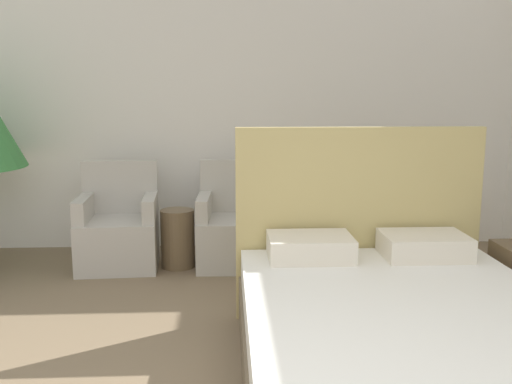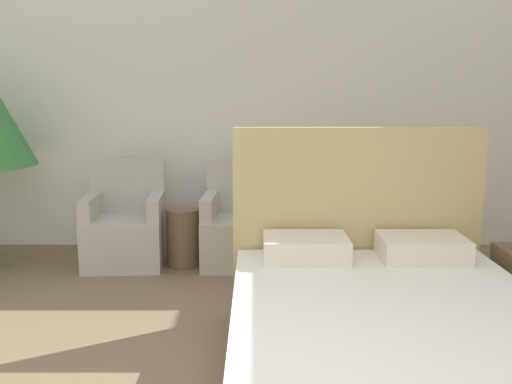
% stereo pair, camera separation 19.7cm
% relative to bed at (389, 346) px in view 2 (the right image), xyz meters
% --- Properties ---
extents(wall_back, '(10.00, 0.06, 2.90)m').
position_rel_bed_xyz_m(wall_back, '(-0.94, 2.84, 1.18)').
color(wall_back, white).
rests_on(wall_back, ground_plane).
extents(bed, '(1.59, 2.23, 1.25)m').
position_rel_bed_xyz_m(bed, '(0.00, 0.00, 0.00)').
color(bed, brown).
rests_on(bed, ground_plane).
extents(armchair_near_window_left, '(0.68, 0.62, 0.88)m').
position_rel_bed_xyz_m(armchair_near_window_left, '(-1.77, 2.17, 0.01)').
color(armchair_near_window_left, '#B7B2A8').
rests_on(armchair_near_window_left, ground_plane).
extents(armchair_near_window_right, '(0.67, 0.61, 0.88)m').
position_rel_bed_xyz_m(armchair_near_window_right, '(-0.77, 2.17, 0.01)').
color(armchair_near_window_right, '#B7B2A8').
rests_on(armchair_near_window_right, ground_plane).
extents(side_table, '(0.28, 0.28, 0.49)m').
position_rel_bed_xyz_m(side_table, '(-1.27, 2.14, -0.02)').
color(side_table, brown).
rests_on(side_table, ground_plane).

